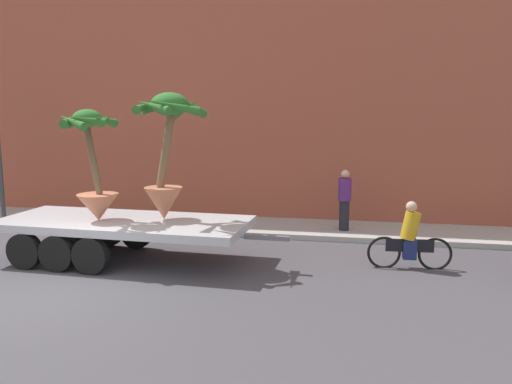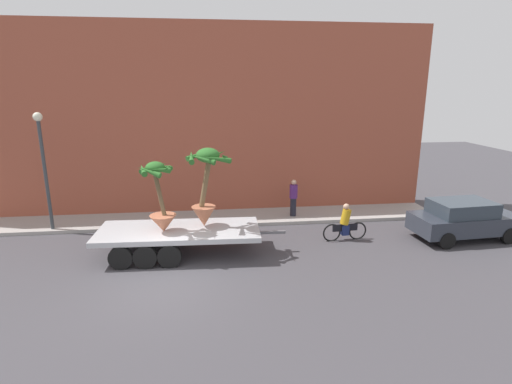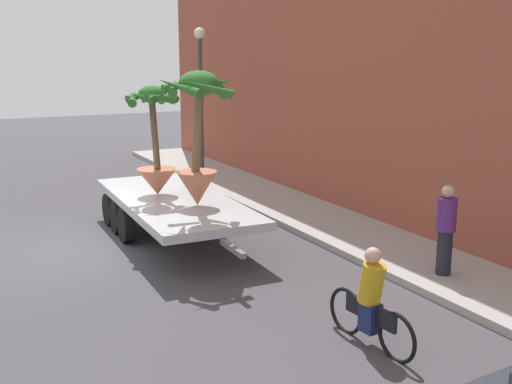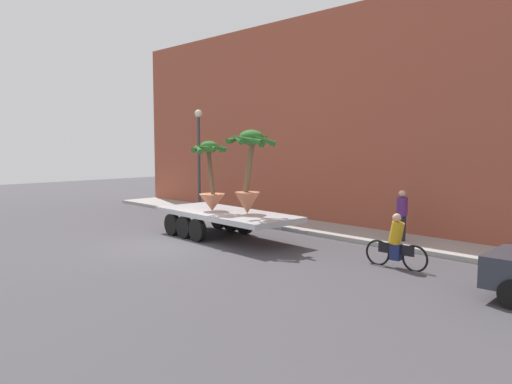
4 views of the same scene
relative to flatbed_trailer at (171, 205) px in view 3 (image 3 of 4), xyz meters
The scene contains 9 objects.
ground_plane 2.46m from the flatbed_trailer, 92.18° to the right, with size 60.00×60.00×0.00m, color #423F44.
sidewalk 3.83m from the flatbed_trailer, 91.35° to the left, with size 24.00×2.20×0.15m, color #A39E99.
building_facade 6.55m from the flatbed_trailer, 90.93° to the left, with size 24.00×1.20×8.77m, color #9E4C38.
flatbed_trailer is the anchor object (origin of this frame).
potted_palm_rear 2.18m from the flatbed_trailer, ahead, with size 1.64×1.71×2.89m.
potted_palm_middle 1.42m from the flatbed_trailer, 144.78° to the right, with size 1.25×1.27×2.52m.
cyclist 6.74m from the flatbed_trailer, ahead, with size 1.84×0.37×1.54m.
pedestrian_near_gate 6.29m from the flatbed_trailer, 33.91° to the left, with size 0.36×0.36×1.71m.
street_lamp 6.48m from the flatbed_trailer, 150.37° to the left, with size 0.36×0.36×4.83m.
Camera 3 is at (13.68, -2.48, 4.24)m, focal length 44.34 mm.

